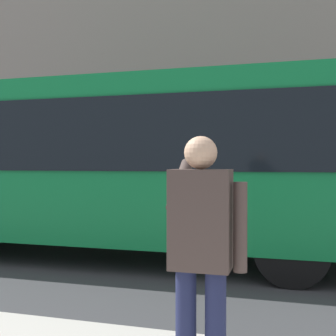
# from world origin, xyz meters

# --- Properties ---
(ground_plane) EXTENTS (60.00, 60.00, 0.00)m
(ground_plane) POSITION_xyz_m (0.00, 0.00, 0.00)
(ground_plane) COLOR #38383A
(building_facade_far) EXTENTS (28.00, 1.55, 12.00)m
(building_facade_far) POSITION_xyz_m (-0.02, -6.80, 5.99)
(building_facade_far) COLOR gray
(building_facade_far) RESTS_ON ground_plane
(red_bus) EXTENTS (9.05, 2.54, 3.08)m
(red_bus) POSITION_xyz_m (2.31, 0.14, 1.68)
(red_bus) COLOR #0F7238
(red_bus) RESTS_ON ground_plane
(pedestrian_photographer) EXTENTS (0.53, 0.52, 1.70)m
(pedestrian_photographer) POSITION_xyz_m (-0.13, 4.45, 1.14)
(pedestrian_photographer) COLOR #1E2347
(pedestrian_photographer) RESTS_ON sidewalk_curb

